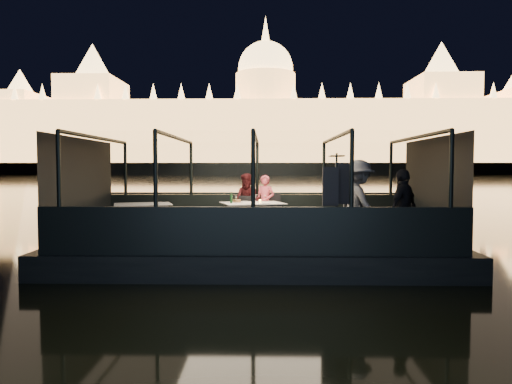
{
  "coord_description": "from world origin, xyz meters",
  "views": [
    {
      "loc": [
        0.24,
        -10.35,
        2.11
      ],
      "look_at": [
        0.0,
        0.4,
        1.55
      ],
      "focal_mm": 32.0,
      "sensor_mm": 36.0,
      "label": 1
    }
  ],
  "objects_px": {
    "chair_port_right": "(272,213)",
    "passenger_dark": "(403,207)",
    "person_woman_coral": "(265,201)",
    "person_man_maroon": "(248,201)",
    "passenger_stripe": "(358,205)",
    "dining_table_central": "(253,218)",
    "chair_port_left": "(246,213)",
    "dining_table_aft": "(143,217)",
    "coat_stand": "(336,205)",
    "wine_bottle": "(231,197)"
  },
  "relations": [
    {
      "from": "dining_table_central",
      "to": "chair_port_right",
      "type": "bearing_deg",
      "value": 50.59
    },
    {
      "from": "chair_port_right",
      "to": "passenger_stripe",
      "type": "xyz_separation_m",
      "value": [
        1.72,
        -2.4,
        0.4
      ]
    },
    {
      "from": "person_woman_coral",
      "to": "person_man_maroon",
      "type": "distance_m",
      "value": 0.47
    },
    {
      "from": "dining_table_central",
      "to": "passenger_stripe",
      "type": "xyz_separation_m",
      "value": [
        2.22,
        -1.8,
        0.47
      ]
    },
    {
      "from": "chair_port_right",
      "to": "coat_stand",
      "type": "height_order",
      "value": "coat_stand"
    },
    {
      "from": "coat_stand",
      "to": "dining_table_aft",
      "type": "bearing_deg",
      "value": 150.0
    },
    {
      "from": "chair_port_left",
      "to": "passenger_dark",
      "type": "relative_size",
      "value": 0.55
    },
    {
      "from": "dining_table_central",
      "to": "passenger_stripe",
      "type": "bearing_deg",
      "value": -38.96
    },
    {
      "from": "wine_bottle",
      "to": "dining_table_aft",
      "type": "bearing_deg",
      "value": 172.4
    },
    {
      "from": "dining_table_aft",
      "to": "coat_stand",
      "type": "height_order",
      "value": "coat_stand"
    },
    {
      "from": "chair_port_left",
      "to": "chair_port_right",
      "type": "bearing_deg",
      "value": 19.25
    },
    {
      "from": "person_woman_coral",
      "to": "passenger_dark",
      "type": "bearing_deg",
      "value": -21.64
    },
    {
      "from": "chair_port_left",
      "to": "passenger_stripe",
      "type": "relative_size",
      "value": 0.49
    },
    {
      "from": "dining_table_central",
      "to": "chair_port_left",
      "type": "bearing_deg",
      "value": 108.95
    },
    {
      "from": "passenger_stripe",
      "to": "chair_port_right",
      "type": "bearing_deg",
      "value": 14.1
    },
    {
      "from": "coat_stand",
      "to": "passenger_stripe",
      "type": "bearing_deg",
      "value": 49.03
    },
    {
      "from": "chair_port_right",
      "to": "wine_bottle",
      "type": "xyz_separation_m",
      "value": [
        -1.01,
        -0.77,
        0.47
      ]
    },
    {
      "from": "dining_table_central",
      "to": "passenger_dark",
      "type": "distance_m",
      "value": 3.73
    },
    {
      "from": "chair_port_left",
      "to": "person_woman_coral",
      "type": "relative_size",
      "value": 0.61
    },
    {
      "from": "person_woman_coral",
      "to": "passenger_dark",
      "type": "relative_size",
      "value": 0.89
    },
    {
      "from": "chair_port_left",
      "to": "dining_table_central",
      "type": "bearing_deg",
      "value": -56.94
    },
    {
      "from": "dining_table_aft",
      "to": "passenger_stripe",
      "type": "xyz_separation_m",
      "value": [
        4.97,
        -1.93,
        0.47
      ]
    },
    {
      "from": "passenger_stripe",
      "to": "wine_bottle",
      "type": "distance_m",
      "value": 3.18
    },
    {
      "from": "chair_port_right",
      "to": "wine_bottle",
      "type": "bearing_deg",
      "value": -151.87
    },
    {
      "from": "dining_table_aft",
      "to": "person_man_maroon",
      "type": "bearing_deg",
      "value": 14.66
    },
    {
      "from": "chair_port_left",
      "to": "passenger_stripe",
      "type": "bearing_deg",
      "value": -30.08
    },
    {
      "from": "coat_stand",
      "to": "person_woman_coral",
      "type": "bearing_deg",
      "value": 113.6
    },
    {
      "from": "passenger_stripe",
      "to": "passenger_dark",
      "type": "relative_size",
      "value": 1.11
    },
    {
      "from": "wine_bottle",
      "to": "person_man_maroon",
      "type": "bearing_deg",
      "value": 69.73
    },
    {
      "from": "dining_table_aft",
      "to": "coat_stand",
      "type": "bearing_deg",
      "value": -30.0
    },
    {
      "from": "dining_table_central",
      "to": "person_man_maroon",
      "type": "xyz_separation_m",
      "value": [
        -0.15,
        0.82,
        0.36
      ]
    },
    {
      "from": "person_man_maroon",
      "to": "passenger_stripe",
      "type": "xyz_separation_m",
      "value": [
        2.37,
        -2.61,
        0.1
      ]
    },
    {
      "from": "dining_table_aft",
      "to": "person_man_maroon",
      "type": "xyz_separation_m",
      "value": [
        2.6,
        0.68,
        0.36
      ]
    },
    {
      "from": "chair_port_right",
      "to": "passenger_dark",
      "type": "bearing_deg",
      "value": -55.69
    },
    {
      "from": "coat_stand",
      "to": "dining_table_central",
      "type": "bearing_deg",
      "value": 124.73
    },
    {
      "from": "person_woman_coral",
      "to": "passenger_stripe",
      "type": "xyz_separation_m",
      "value": [
        1.91,
        -2.52,
        0.1
      ]
    },
    {
      "from": "dining_table_aft",
      "to": "person_man_maroon",
      "type": "distance_m",
      "value": 2.71
    },
    {
      "from": "chair_port_left",
      "to": "person_man_maroon",
      "type": "height_order",
      "value": "person_man_maroon"
    },
    {
      "from": "dining_table_aft",
      "to": "wine_bottle",
      "type": "xyz_separation_m",
      "value": [
        2.24,
        -0.3,
        0.53
      ]
    },
    {
      "from": "chair_port_left",
      "to": "passenger_dark",
      "type": "height_order",
      "value": "passenger_dark"
    },
    {
      "from": "chair_port_right",
      "to": "passenger_dark",
      "type": "distance_m",
      "value": 3.74
    },
    {
      "from": "coat_stand",
      "to": "wine_bottle",
      "type": "xyz_separation_m",
      "value": [
        -2.19,
        2.26,
        0.02
      ]
    },
    {
      "from": "passenger_dark",
      "to": "chair_port_left",
      "type": "bearing_deg",
      "value": -86.49
    },
    {
      "from": "chair_port_left",
      "to": "passenger_stripe",
      "type": "xyz_separation_m",
      "value": [
        2.41,
        -2.34,
        0.4
      ]
    },
    {
      "from": "coat_stand",
      "to": "wine_bottle",
      "type": "height_order",
      "value": "coat_stand"
    },
    {
      "from": "dining_table_central",
      "to": "person_man_maroon",
      "type": "height_order",
      "value": "person_man_maroon"
    },
    {
      "from": "passenger_dark",
      "to": "wine_bottle",
      "type": "bearing_deg",
      "value": -75.79
    },
    {
      "from": "dining_table_aft",
      "to": "chair_port_right",
      "type": "xyz_separation_m",
      "value": [
        3.25,
        0.47,
        0.06
      ]
    },
    {
      "from": "chair_port_right",
      "to": "chair_port_left",
      "type": "bearing_deg",
      "value": 176.09
    },
    {
      "from": "person_man_maroon",
      "to": "passenger_dark",
      "type": "height_order",
      "value": "passenger_dark"
    }
  ]
}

